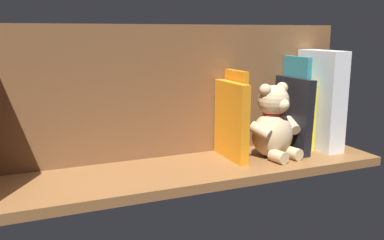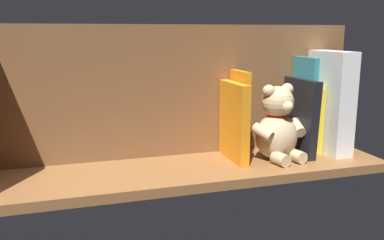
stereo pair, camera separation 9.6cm
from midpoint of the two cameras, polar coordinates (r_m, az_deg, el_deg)
name	(u,v)px [view 2 (the right image)]	position (r cm, az deg, el deg)	size (l,w,h in cm)	color
ground_plane	(192,170)	(101.16, 2.74, -6.80)	(94.12, 24.87, 2.20)	brown
shelf_back_panel	(180,91)	(106.49, 0.99, 3.93)	(94.12, 1.50, 33.08)	brown
dictionary_thick_white	(330,102)	(117.16, 20.51, 2.28)	(5.15, 15.01, 26.50)	white
book_0	(310,118)	(117.63, 17.95, 0.21)	(2.24, 9.89, 17.31)	yellow
book_1	(304,105)	(115.47, 17.23, 1.97)	(1.32, 10.43, 24.92)	teal
book_2	(300,117)	(113.01, 16.79, 0.41)	(2.26, 14.57, 19.56)	black
teddy_bear	(278,127)	(106.86, 14.09, -0.90)	(14.99, 13.56, 18.86)	#D1B284
book_3	(239,114)	(106.97, 9.02, 0.77)	(1.57, 9.84, 21.86)	orange
book_4	(234,121)	(104.21, 8.36, -0.23)	(2.29, 14.37, 19.28)	orange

